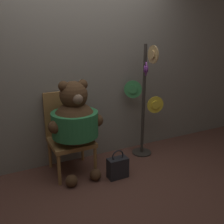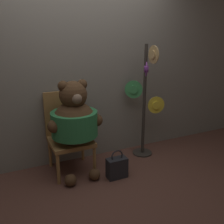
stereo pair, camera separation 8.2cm
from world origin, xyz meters
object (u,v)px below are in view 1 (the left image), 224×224
chair (68,132)px  teddy_bear (75,121)px  handbag_on_ground (118,167)px  hat_display_rack (145,102)px

chair → teddy_bear: teddy_bear is taller
teddy_bear → handbag_on_ground: teddy_bear is taller
handbag_on_ground → hat_display_rack: bearing=32.8°
teddy_bear → hat_display_rack: bearing=5.5°
chair → teddy_bear: size_ratio=0.84×
hat_display_rack → handbag_on_ground: bearing=-147.2°
hat_display_rack → handbag_on_ground: 0.99m
teddy_bear → hat_display_rack: size_ratio=0.76×
chair → teddy_bear: 0.26m
chair → handbag_on_ground: bearing=-46.9°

